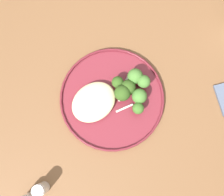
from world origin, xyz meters
name	(u,v)px	position (x,y,z in m)	size (l,w,h in m)	color
ground	(113,116)	(0.00, 0.00, 0.00)	(6.00, 6.00, 0.00)	#665B51
wooden_dining_table	(114,93)	(0.00, 0.00, 0.66)	(1.40, 1.00, 0.74)	brown
dinner_plate	(112,99)	(0.03, 0.02, 0.75)	(0.29, 0.29, 0.02)	maroon
noodle_bed	(95,103)	(0.07, 0.00, 0.77)	(0.13, 0.10, 0.03)	beige
seared_scallop_rear_pale	(97,114)	(0.09, 0.03, 0.76)	(0.03, 0.03, 0.01)	#DBB77A
seared_scallop_front_small	(100,92)	(0.04, -0.01, 0.76)	(0.03, 0.03, 0.01)	#DBB77A
seared_scallop_left_edge	(92,95)	(0.07, -0.02, 0.76)	(0.02, 0.02, 0.01)	beige
seared_scallop_right_edge	(104,102)	(0.05, 0.02, 0.76)	(0.03, 0.03, 0.01)	beige
broccoli_floret_left_leaning	(121,94)	(0.00, 0.03, 0.79)	(0.04, 0.04, 0.06)	#89A356
broccoli_floret_center_pile	(118,83)	(-0.01, 0.00, 0.78)	(0.03, 0.03, 0.05)	#7A994C
broccoli_floret_rear_charred	(144,82)	(-0.06, 0.04, 0.79)	(0.04, 0.04, 0.06)	#89A356
broccoli_floret_beside_noodles	(128,87)	(-0.02, 0.03, 0.78)	(0.04, 0.04, 0.05)	#7A994C
broccoli_floret_right_tilted	(139,96)	(-0.03, 0.07, 0.78)	(0.04, 0.04, 0.05)	#89A356
broccoli_floret_front_edge	(135,76)	(-0.06, 0.02, 0.78)	(0.04, 0.04, 0.06)	#7A994C
broccoli_floret_tall_stalk	(138,108)	(-0.01, 0.09, 0.78)	(0.03, 0.03, 0.05)	#7A994C
onion_sliver_short_strip	(120,93)	(0.00, 0.02, 0.75)	(0.05, 0.01, 0.00)	silver
onion_sliver_curled_piece	(124,108)	(0.02, 0.06, 0.75)	(0.05, 0.01, 0.00)	silver
onion_sliver_pale_crescent	(124,85)	(-0.02, 0.01, 0.75)	(0.05, 0.01, 0.00)	silver
onion_sliver_long_sliver	(129,89)	(-0.03, 0.03, 0.75)	(0.05, 0.01, 0.00)	silver
salt_shaker	(41,189)	(0.32, 0.10, 0.77)	(0.03, 0.03, 0.07)	white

